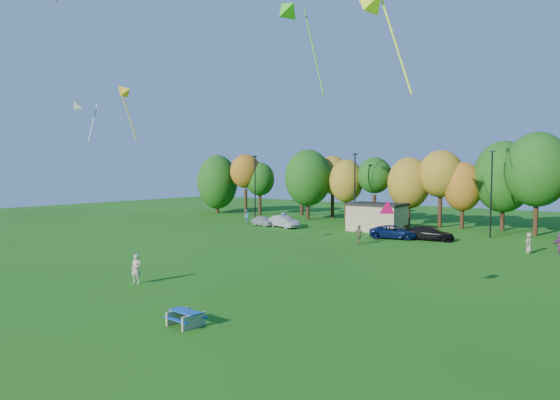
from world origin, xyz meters
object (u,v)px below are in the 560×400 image
Objects in this scene: car_a at (263,221)px; car_d at (429,233)px; kite_flyer at (136,269)px; car_b at (284,222)px; car_c at (394,232)px; picnic_table at (186,317)px.

car_d is at bearing -74.32° from car_a.
car_b is at bearing 87.30° from kite_flyer.
kite_flyer reaches higher than car_a.
car_a is at bearing 68.32° from car_c.
car_d is (21.41, 0.13, 0.08)m from car_a.
kite_flyer is 32.70m from car_a.
car_c is (18.14, -0.99, 0.06)m from car_a.
car_a is 0.75× the size of car_c.
kite_flyer is 31.48m from car_b.
car_d is (7.67, 29.80, -0.22)m from kite_flyer.
car_a is 21.41m from car_d.
car_a is at bearing 83.66° from car_d.
kite_flyer is (-8.77, 3.87, 0.53)m from picnic_table.
kite_flyer is at bearing 152.74° from car_c.
kite_flyer is 0.38× the size of car_c.
picnic_table is 40.40m from car_a.
car_a is 18.17m from car_c.
car_a is 0.76× the size of car_d.
picnic_table is at bearing -130.80° from car_a.
car_c is at bearing 102.05° from picnic_table.
car_d is (18.15, 0.12, -0.03)m from car_b.
picnic_table is 0.46× the size of car_a.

